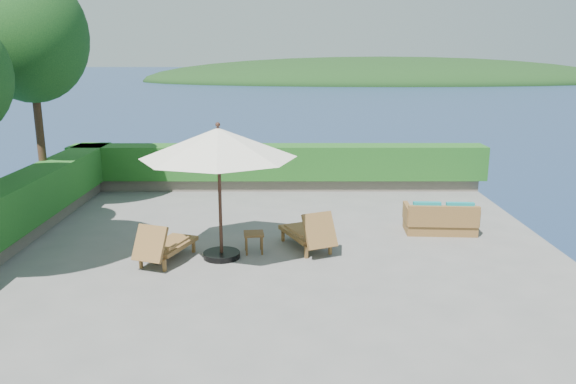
{
  "coord_description": "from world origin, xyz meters",
  "views": [
    {
      "loc": [
        0.28,
        -10.98,
        4.01
      ],
      "look_at": [
        0.3,
        0.8,
        1.1
      ],
      "focal_mm": 35.0,
      "sensor_mm": 36.0,
      "label": 1
    }
  ],
  "objects_px": {
    "side_table": "(254,236)",
    "wicker_loveseat": "(440,220)",
    "patio_umbrella": "(218,144)",
    "lounge_right": "(309,232)",
    "lounge_left": "(164,245)"
  },
  "relations": [
    {
      "from": "patio_umbrella",
      "to": "lounge_right",
      "type": "bearing_deg",
      "value": 15.06
    },
    {
      "from": "lounge_right",
      "to": "side_table",
      "type": "bearing_deg",
      "value": 164.53
    },
    {
      "from": "side_table",
      "to": "wicker_loveseat",
      "type": "height_order",
      "value": "wicker_loveseat"
    },
    {
      "from": "patio_umbrella",
      "to": "side_table",
      "type": "distance_m",
      "value": 2.09
    },
    {
      "from": "lounge_left",
      "to": "side_table",
      "type": "height_order",
      "value": "lounge_left"
    },
    {
      "from": "patio_umbrella",
      "to": "lounge_left",
      "type": "relative_size",
      "value": 2.06
    },
    {
      "from": "side_table",
      "to": "wicker_loveseat",
      "type": "distance_m",
      "value": 4.41
    },
    {
      "from": "side_table",
      "to": "lounge_right",
      "type": "bearing_deg",
      "value": 8.59
    },
    {
      "from": "lounge_right",
      "to": "side_table",
      "type": "distance_m",
      "value": 1.16
    },
    {
      "from": "patio_umbrella",
      "to": "wicker_loveseat",
      "type": "relative_size",
      "value": 2.03
    },
    {
      "from": "lounge_left",
      "to": "wicker_loveseat",
      "type": "relative_size",
      "value": 0.98
    },
    {
      "from": "lounge_left",
      "to": "wicker_loveseat",
      "type": "bearing_deg",
      "value": 37.34
    },
    {
      "from": "wicker_loveseat",
      "to": "patio_umbrella",
      "type": "bearing_deg",
      "value": -158.03
    },
    {
      "from": "lounge_left",
      "to": "side_table",
      "type": "distance_m",
      "value": 1.82
    },
    {
      "from": "lounge_right",
      "to": "side_table",
      "type": "height_order",
      "value": "lounge_right"
    }
  ]
}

